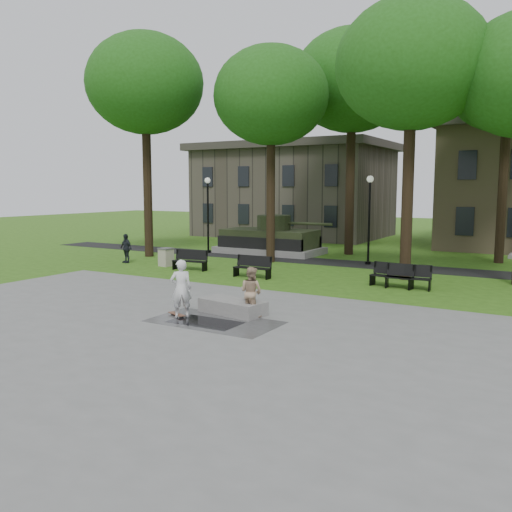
{
  "coord_description": "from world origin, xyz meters",
  "views": [
    {
      "loc": [
        9.86,
        -15.63,
        4.08
      ],
      "look_at": [
        -0.9,
        2.75,
        1.4
      ],
      "focal_mm": 38.0,
      "sensor_mm": 36.0,
      "label": 1
    }
  ],
  "objects_px": {
    "skateboarder": "(181,288)",
    "trash_bin": "(166,257)",
    "concrete_block": "(233,307)",
    "park_bench_0": "(191,260)",
    "friend_watching": "(251,292)"
  },
  "relations": [
    {
      "from": "park_bench_0",
      "to": "trash_bin",
      "type": "bearing_deg",
      "value": 160.9
    },
    {
      "from": "friend_watching",
      "to": "park_bench_0",
      "type": "xyz_separation_m",
      "value": [
        -7.75,
        7.08,
        -0.3
      ]
    },
    {
      "from": "park_bench_0",
      "to": "trash_bin",
      "type": "xyz_separation_m",
      "value": [
        -1.94,
        0.42,
        -0.04
      ]
    },
    {
      "from": "friend_watching",
      "to": "park_bench_0",
      "type": "relative_size",
      "value": 0.87
    },
    {
      "from": "concrete_block",
      "to": "trash_bin",
      "type": "distance_m",
      "value": 11.63
    },
    {
      "from": "concrete_block",
      "to": "park_bench_0",
      "type": "height_order",
      "value": "park_bench_0"
    },
    {
      "from": "concrete_block",
      "to": "skateboarder",
      "type": "xyz_separation_m",
      "value": [
        -1.12,
        -1.25,
        0.7
      ]
    },
    {
      "from": "concrete_block",
      "to": "park_bench_0",
      "type": "relative_size",
      "value": 1.2
    },
    {
      "from": "skateboarder",
      "to": "friend_watching",
      "type": "bearing_deg",
      "value": 169.09
    },
    {
      "from": "park_bench_0",
      "to": "trash_bin",
      "type": "height_order",
      "value": "park_bench_0"
    },
    {
      "from": "concrete_block",
      "to": "friend_watching",
      "type": "height_order",
      "value": "friend_watching"
    },
    {
      "from": "skateboarder",
      "to": "trash_bin",
      "type": "bearing_deg",
      "value": -91.0
    },
    {
      "from": "trash_bin",
      "to": "concrete_block",
      "type": "bearing_deg",
      "value": -39.69
    },
    {
      "from": "concrete_block",
      "to": "skateboarder",
      "type": "relative_size",
      "value": 1.19
    },
    {
      "from": "concrete_block",
      "to": "trash_bin",
      "type": "xyz_separation_m",
      "value": [
        -8.95,
        7.43,
        0.24
      ]
    }
  ]
}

